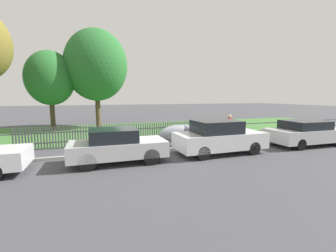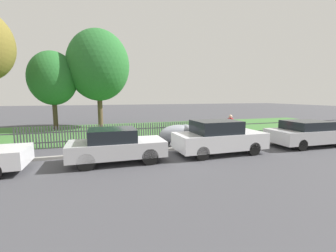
{
  "view_description": "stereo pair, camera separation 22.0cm",
  "coord_description": "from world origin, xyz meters",
  "px_view_note": "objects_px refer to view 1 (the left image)",
  "views": [
    {
      "loc": [
        -1.55,
        -9.95,
        2.61
      ],
      "look_at": [
        2.08,
        0.79,
        1.1
      ],
      "focal_mm": 24.0,
      "sensor_mm": 36.0,
      "label": 1
    },
    {
      "loc": [
        -1.34,
        -10.01,
        2.61
      ],
      "look_at": [
        2.08,
        0.79,
        1.1
      ],
      "focal_mm": 24.0,
      "sensor_mm": 36.0,
      "label": 2
    }
  ],
  "objects_px": {
    "parked_car_red_compact": "(219,137)",
    "parked_car_navy_estate": "(117,145)",
    "tree_behind_motorcycle": "(50,78)",
    "tree_mid_park": "(96,65)",
    "covered_motorcycle": "(179,133)",
    "parked_car_white_van": "(307,133)",
    "pedestrian_near_fence": "(229,126)"
  },
  "relations": [
    {
      "from": "parked_car_white_van",
      "to": "tree_behind_motorcycle",
      "type": "bearing_deg",
      "value": 143.72
    },
    {
      "from": "tree_behind_motorcycle",
      "to": "parked_car_navy_estate",
      "type": "bearing_deg",
      "value": -70.18
    },
    {
      "from": "parked_car_navy_estate",
      "to": "tree_mid_park",
      "type": "height_order",
      "value": "tree_mid_park"
    },
    {
      "from": "covered_motorcycle",
      "to": "tree_behind_motorcycle",
      "type": "height_order",
      "value": "tree_behind_motorcycle"
    },
    {
      "from": "tree_mid_park",
      "to": "pedestrian_near_fence",
      "type": "height_order",
      "value": "tree_mid_park"
    },
    {
      "from": "parked_car_red_compact",
      "to": "tree_behind_motorcycle",
      "type": "xyz_separation_m",
      "value": [
        -8.38,
        10.55,
        3.2
      ]
    },
    {
      "from": "pedestrian_near_fence",
      "to": "parked_car_red_compact",
      "type": "bearing_deg",
      "value": 134.79
    },
    {
      "from": "tree_behind_motorcycle",
      "to": "tree_mid_park",
      "type": "bearing_deg",
      "value": 4.24
    },
    {
      "from": "parked_car_navy_estate",
      "to": "tree_behind_motorcycle",
      "type": "bearing_deg",
      "value": 110.16
    },
    {
      "from": "covered_motorcycle",
      "to": "pedestrian_near_fence",
      "type": "relative_size",
      "value": 1.35
    },
    {
      "from": "tree_mid_park",
      "to": "tree_behind_motorcycle",
      "type": "bearing_deg",
      "value": -175.76
    },
    {
      "from": "parked_car_white_van",
      "to": "tree_mid_park",
      "type": "height_order",
      "value": "tree_mid_park"
    },
    {
      "from": "parked_car_white_van",
      "to": "tree_mid_park",
      "type": "bearing_deg",
      "value": 135.0
    },
    {
      "from": "parked_car_red_compact",
      "to": "pedestrian_near_fence",
      "type": "height_order",
      "value": "pedestrian_near_fence"
    },
    {
      "from": "covered_motorcycle",
      "to": "tree_behind_motorcycle",
      "type": "distance_m",
      "value": 11.71
    },
    {
      "from": "parked_car_navy_estate",
      "to": "parked_car_red_compact",
      "type": "relative_size",
      "value": 0.9
    },
    {
      "from": "tree_behind_motorcycle",
      "to": "covered_motorcycle",
      "type": "bearing_deg",
      "value": -50.74
    },
    {
      "from": "parked_car_navy_estate",
      "to": "covered_motorcycle",
      "type": "bearing_deg",
      "value": 29.54
    },
    {
      "from": "parked_car_navy_estate",
      "to": "tree_mid_park",
      "type": "xyz_separation_m",
      "value": [
        -0.41,
        10.81,
        4.39
      ]
    },
    {
      "from": "parked_car_red_compact",
      "to": "parked_car_white_van",
      "type": "bearing_deg",
      "value": -0.65
    },
    {
      "from": "covered_motorcycle",
      "to": "tree_behind_motorcycle",
      "type": "bearing_deg",
      "value": 126.21
    },
    {
      "from": "parked_car_red_compact",
      "to": "tree_behind_motorcycle",
      "type": "height_order",
      "value": "tree_behind_motorcycle"
    },
    {
      "from": "parked_car_white_van",
      "to": "covered_motorcycle",
      "type": "bearing_deg",
      "value": 165.8
    },
    {
      "from": "tree_behind_motorcycle",
      "to": "tree_mid_park",
      "type": "relative_size",
      "value": 0.76
    },
    {
      "from": "parked_car_navy_estate",
      "to": "tree_behind_motorcycle",
      "type": "distance_m",
      "value": 11.69
    },
    {
      "from": "covered_motorcycle",
      "to": "tree_mid_park",
      "type": "height_order",
      "value": "tree_mid_park"
    },
    {
      "from": "parked_car_navy_estate",
      "to": "parked_car_white_van",
      "type": "relative_size",
      "value": 0.85
    },
    {
      "from": "parked_car_navy_estate",
      "to": "pedestrian_near_fence",
      "type": "xyz_separation_m",
      "value": [
        6.65,
        2.3,
        0.19
      ]
    },
    {
      "from": "parked_car_red_compact",
      "to": "parked_car_navy_estate",
      "type": "bearing_deg",
      "value": 179.24
    },
    {
      "from": "parked_car_navy_estate",
      "to": "pedestrian_near_fence",
      "type": "distance_m",
      "value": 7.04
    },
    {
      "from": "parked_car_white_van",
      "to": "tree_behind_motorcycle",
      "type": "relative_size",
      "value": 0.72
    },
    {
      "from": "parked_car_red_compact",
      "to": "parked_car_white_van",
      "type": "relative_size",
      "value": 0.94
    }
  ]
}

